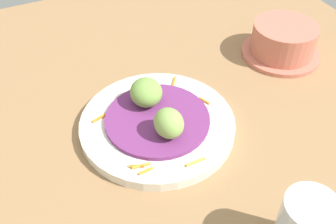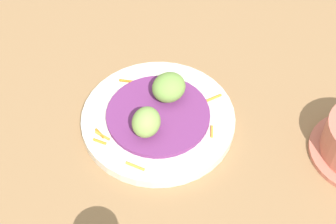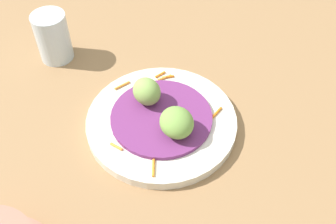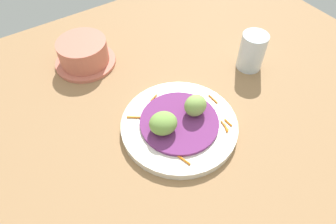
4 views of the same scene
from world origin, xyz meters
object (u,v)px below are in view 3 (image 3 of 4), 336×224
(guac_scoop_left, at_px, (147,91))
(main_plate, at_px, (162,122))
(guac_scoop_center, at_px, (177,123))
(water_glass, at_px, (53,37))

(guac_scoop_left, bearing_deg, main_plate, 0.96)
(main_plate, distance_m, guac_scoop_center, 0.05)
(main_plate, distance_m, guac_scoop_left, 0.05)
(main_plate, bearing_deg, guac_scoop_left, -179.04)
(water_glass, bearing_deg, guac_scoop_left, 16.26)
(main_plate, xyz_separation_m, water_glass, (-0.25, -0.06, 0.04))
(guac_scoop_left, distance_m, guac_scoop_center, 0.08)
(main_plate, bearing_deg, guac_scoop_center, 0.96)
(main_plate, bearing_deg, water_glass, -166.00)
(guac_scoop_center, relative_size, water_glass, 0.60)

